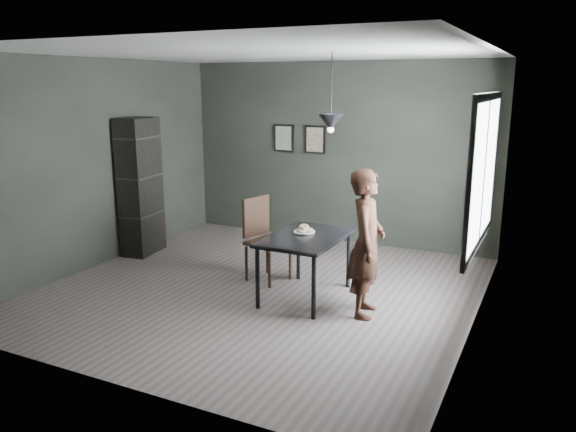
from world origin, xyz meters
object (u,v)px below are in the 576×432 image
at_px(wood_chair, 263,233).
at_px(shelf_unit, 140,187).
at_px(pendant_lamp, 331,122).
at_px(white_plate, 304,232).
at_px(woman, 366,243).
at_px(cafe_table, 306,242).

xyz_separation_m(wood_chair, shelf_unit, (-2.16, 0.24, 0.39)).
bearing_deg(pendant_lamp, white_plate, 176.59).
relative_size(white_plate, woman, 0.14).
height_order(cafe_table, wood_chair, wood_chair).
distance_m(shelf_unit, pendant_lamp, 3.38).
bearing_deg(shelf_unit, wood_chair, -14.28).
bearing_deg(shelf_unit, woman, -19.59).
xyz_separation_m(cafe_table, wood_chair, (-0.76, 0.36, -0.07)).
distance_m(white_plate, woman, 0.91).
bearing_deg(shelf_unit, pendant_lamp, -16.91).
bearing_deg(pendant_lamp, wood_chair, 165.52).
distance_m(white_plate, wood_chair, 0.74).
xyz_separation_m(woman, shelf_unit, (-3.71, 0.77, 0.19)).
relative_size(cafe_table, woman, 0.75).
height_order(woman, wood_chair, woman).
relative_size(woman, pendant_lamp, 1.86).
relative_size(white_plate, pendant_lamp, 0.27).
height_order(woman, shelf_unit, shelf_unit).
xyz_separation_m(cafe_table, woman, (0.79, -0.16, 0.13)).
height_order(white_plate, wood_chair, wood_chair).
distance_m(woman, wood_chair, 1.64).
distance_m(cafe_table, shelf_unit, 3.00).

